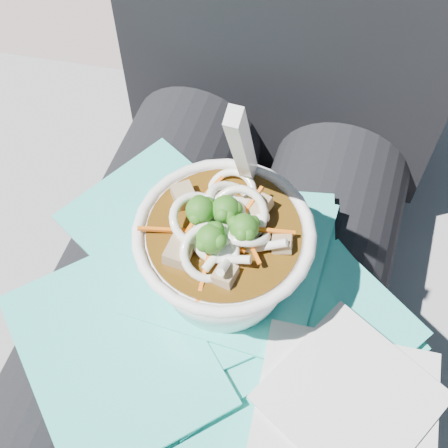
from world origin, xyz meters
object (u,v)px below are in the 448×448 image
(stone_ledge, at_px, (242,321))
(lap, at_px, (205,329))
(person_body, at_px, (234,239))
(udon_bowl, at_px, (224,248))
(plastic_bag, at_px, (219,301))

(stone_ledge, height_order, lap, lap)
(person_body, relative_size, udon_bowl, 5.21)
(person_body, xyz_separation_m, plastic_bag, (0.02, -0.10, 0.06))
(stone_ledge, relative_size, person_body, 0.99)
(lap, height_order, udon_bowl, udon_bowl)
(stone_ledge, height_order, plastic_bag, plastic_bag)
(stone_ledge, relative_size, udon_bowl, 5.18)
(person_body, bearing_deg, stone_ledge, 90.00)
(lap, bearing_deg, stone_ledge, 90.00)
(lap, bearing_deg, plastic_bag, -19.03)
(stone_ledge, distance_m, lap, 0.34)
(stone_ledge, bearing_deg, lap, -90.00)
(person_body, xyz_separation_m, udon_bowl, (0.02, -0.08, 0.12))
(person_body, bearing_deg, udon_bowl, -79.33)
(plastic_bag, bearing_deg, udon_bowl, 93.96)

